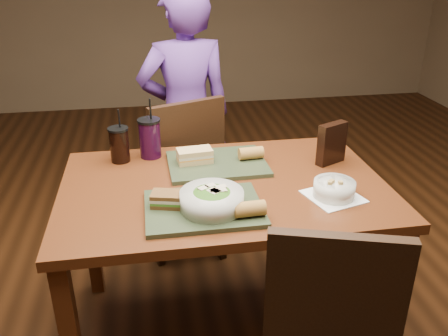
{
  "coord_description": "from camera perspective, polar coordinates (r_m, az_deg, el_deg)",
  "views": [
    {
      "loc": [
        -0.28,
        -1.68,
        1.61
      ],
      "look_at": [
        0.0,
        0.0,
        0.82
      ],
      "focal_mm": 38.0,
      "sensor_mm": 36.0,
      "label": 1
    }
  ],
  "objects": [
    {
      "name": "salad_bowl",
      "position": [
        1.68,
        -1.47,
        -3.73
      ],
      "size": [
        0.23,
        0.23,
        0.08
      ],
      "color": "silver",
      "rests_on": "tray_near"
    },
    {
      "name": "sandwich_near",
      "position": [
        1.72,
        -6.89,
        -3.74
      ],
      "size": [
        0.12,
        0.1,
        0.05
      ],
      "color": "#593819",
      "rests_on": "tray_near"
    },
    {
      "name": "ground",
      "position": [
        2.35,
        0.0,
        -18.47
      ],
      "size": [
        6.0,
        6.0,
        0.0
      ],
      "primitive_type": "plane",
      "color": "#381C0B",
      "rests_on": "ground"
    },
    {
      "name": "soup_bowl",
      "position": [
        1.84,
        13.12,
        -2.44
      ],
      "size": [
        0.24,
        0.24,
        0.08
      ],
      "color": "white",
      "rests_on": "dining_table"
    },
    {
      "name": "cup_berry",
      "position": [
        2.15,
        -8.91,
        3.6
      ],
      "size": [
        0.1,
        0.1,
        0.28
      ],
      "color": "black",
      "rests_on": "dining_table"
    },
    {
      "name": "chip_bag",
      "position": [
        2.11,
        12.83,
        2.9
      ],
      "size": [
        0.14,
        0.1,
        0.18
      ],
      "primitive_type": "cube",
      "rotation": [
        0.0,
        0.0,
        0.45
      ],
      "color": "black",
      "rests_on": "dining_table"
    },
    {
      "name": "tray_near",
      "position": [
        1.72,
        -2.45,
        -4.87
      ],
      "size": [
        0.42,
        0.32,
        0.02
      ],
      "primitive_type": "cube",
      "rotation": [
        0.0,
        0.0,
        -0.0
      ],
      "color": "#2C3621",
      "rests_on": "dining_table"
    },
    {
      "name": "diner",
      "position": [
        2.73,
        -4.6,
        6.11
      ],
      "size": [
        0.57,
        0.41,
        1.46
      ],
      "primitive_type": "imported",
      "rotation": [
        0.0,
        0.0,
        3.25
      ],
      "color": "#5D328A",
      "rests_on": "ground"
    },
    {
      "name": "cup_cola",
      "position": [
        2.13,
        -12.47,
        2.79
      ],
      "size": [
        0.09,
        0.09,
        0.24
      ],
      "color": "black",
      "rests_on": "dining_table"
    },
    {
      "name": "baguette_far",
      "position": [
        2.08,
        3.26,
        1.81
      ],
      "size": [
        0.11,
        0.06,
        0.05
      ],
      "primitive_type": "cylinder",
      "rotation": [
        0.0,
        1.57,
        0.08
      ],
      "color": "#AD7533",
      "rests_on": "tray_far"
    },
    {
      "name": "dining_table",
      "position": [
        1.95,
        0.0,
        -4.27
      ],
      "size": [
        1.3,
        0.85,
        0.75
      ],
      "color": "#542710",
      "rests_on": "ground"
    },
    {
      "name": "tray_far",
      "position": [
        2.06,
        -0.83,
        0.52
      ],
      "size": [
        0.43,
        0.33,
        0.02
      ],
      "primitive_type": "cube",
      "rotation": [
        0.0,
        0.0,
        0.02
      ],
      "color": "#2C3621",
      "rests_on": "dining_table"
    },
    {
      "name": "baguette_near",
      "position": [
        1.64,
        3.07,
        -4.94
      ],
      "size": [
        0.11,
        0.06,
        0.05
      ],
      "primitive_type": "cylinder",
      "rotation": [
        0.0,
        1.57,
        0.04
      ],
      "color": "#AD7533",
      "rests_on": "tray_near"
    },
    {
      "name": "sandwich_far",
      "position": [
        2.05,
        -3.55,
        1.5
      ],
      "size": [
        0.16,
        0.1,
        0.06
      ],
      "color": "tan",
      "rests_on": "tray_far"
    },
    {
      "name": "chair_far",
      "position": [
        2.56,
        -4.44,
        -0.39
      ],
      "size": [
        0.53,
        0.54,
        0.94
      ],
      "color": "black",
      "rests_on": "ground"
    }
  ]
}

